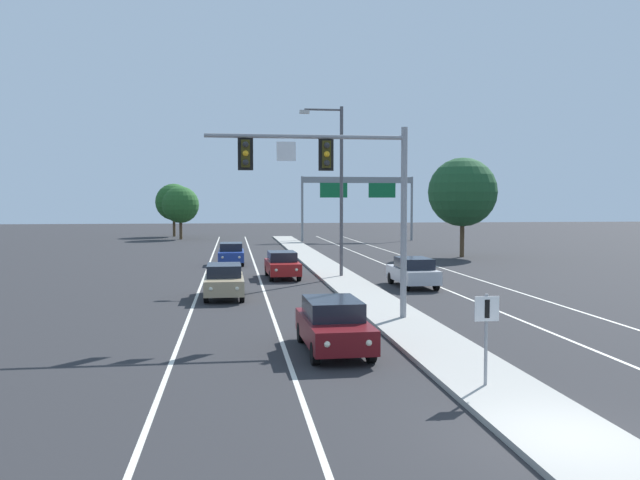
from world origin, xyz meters
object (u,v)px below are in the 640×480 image
Objects in this scene: highway_sign_gantry at (358,188)px; tree_far_left_a at (181,205)px; car_oncoming_blue at (231,253)px; car_receding_silver at (413,272)px; street_lamp_median at (338,181)px; car_oncoming_red at (282,264)px; car_oncoming_tan at (224,280)px; median_sign_post at (486,326)px; car_oncoming_darkred at (333,325)px; overhead_signal_mast at (341,180)px; tree_far_left_c at (174,202)px; tree_far_right_c at (463,192)px.

highway_sign_gantry is 2.06× the size of tree_far_left_a.
car_oncoming_blue and car_receding_silver have the same top height.
car_oncoming_blue is at bearing 123.97° from street_lamp_median.
street_lamp_median is 5.97m from car_oncoming_red.
highway_sign_gantry is at bearing -15.53° from tree_far_left_a.
car_oncoming_tan is (-6.61, -7.20, -4.97)m from street_lamp_median.
car_oncoming_darkred is at bearing 122.61° from median_sign_post.
overhead_signal_mast is 57.96m from tree_far_left_a.
median_sign_post is 61.36m from highway_sign_gantry.
highway_sign_gantry is (14.59, 27.59, 5.34)m from car_oncoming_blue.
car_receding_silver is at bearing 14.81° from car_oncoming_tan.
highway_sign_gantry reaches higher than car_oncoming_blue.
car_oncoming_blue is at bearing 108.83° from car_oncoming_red.
car_receding_silver is at bearing -37.15° from car_oncoming_red.
tree_far_left_c is (-22.14, 12.75, -1.63)m from highway_sign_gantry.
overhead_signal_mast is 1.68× the size of car_oncoming_darkred.
median_sign_post is 39.49m from tree_far_right_c.
car_oncoming_blue is 31.66m from highway_sign_gantry.
overhead_signal_mast reaches higher than median_sign_post.
tree_far_left_a reaches higher than median_sign_post.
car_oncoming_blue is (-3.15, 28.36, 0.00)m from car_oncoming_darkred.
street_lamp_median reaches higher than car_oncoming_darkred.
tree_far_right_c is at bearing -79.63° from highway_sign_gantry.
car_oncoming_blue is 0.70× the size of tree_far_left_a.
median_sign_post is 33.59m from car_oncoming_blue.
tree_far_right_c reaches higher than tree_far_left_a.
car_receding_silver is (5.51, 9.73, -4.52)m from overhead_signal_mast.
tree_far_left_a is (-20.74, 5.76, -1.96)m from highway_sign_gantry.
tree_far_left_c is at bearing 101.35° from tree_far_left_a.
street_lamp_median is 19.88m from car_oncoming_darkred.
tree_far_left_c is (-10.59, 49.27, 3.72)m from car_oncoming_red.
street_lamp_median reaches higher than overhead_signal_mast.
street_lamp_median is (0.18, 23.64, 4.21)m from median_sign_post.
tree_far_right_c is (12.56, 13.54, -0.45)m from street_lamp_median.
tree_far_left_c reaches higher than car_oncoming_blue.
tree_far_right_c is at bearing 64.20° from car_oncoming_darkred.
car_oncoming_darkred is 12.27m from car_oncoming_tan.
overhead_signal_mast reaches higher than tree_far_left_a.
street_lamp_median is at bearing -56.03° from car_oncoming_blue.
car_oncoming_red is 0.65× the size of tree_far_left_c.
street_lamp_median is 44.53m from tree_far_left_a.
tree_far_left_a is at bearing 100.48° from median_sign_post.
tree_far_left_a is at bearing 130.61° from tree_far_right_c.
car_oncoming_darkred is 0.70× the size of tree_far_left_a.
car_receding_silver is at bearing 79.51° from median_sign_post.
street_lamp_median is 1.55× the size of tree_far_left_a.
median_sign_post is 67.55m from tree_far_left_a.
tree_far_right_c reaches higher than highway_sign_gantry.
car_oncoming_tan is 0.70× the size of tree_far_left_a.
car_oncoming_blue is (-6.13, 33.02, -0.77)m from median_sign_post.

